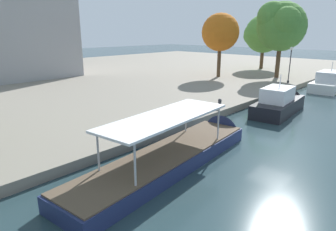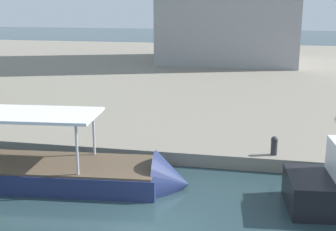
{
  "view_description": "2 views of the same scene",
  "coord_description": "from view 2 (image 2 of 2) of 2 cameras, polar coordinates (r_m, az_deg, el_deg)",
  "views": [
    {
      "loc": [
        -18.55,
        -7.57,
        7.28
      ],
      "look_at": [
        -5.55,
        4.49,
        2.24
      ],
      "focal_mm": 31.92,
      "sensor_mm": 36.0,
      "label": 1
    },
    {
      "loc": [
        2.86,
        -13.34,
        7.34
      ],
      "look_at": [
        -0.82,
        4.34,
        2.79
      ],
      "focal_mm": 48.66,
      "sensor_mm": 36.0,
      "label": 2
    }
  ],
  "objects": [
    {
      "name": "tour_boat_1",
      "position": [
        19.96,
        -17.12,
        -7.02
      ],
      "size": [
        14.65,
        4.19,
        4.11
      ],
      "rotation": [
        0.0,
        0.0,
        0.09
      ],
      "color": "navy",
      "rests_on": "ground_plane"
    },
    {
      "name": "ground_plane",
      "position": [
        15.49,
        -0.31,
        -14.14
      ],
      "size": [
        220.0,
        220.0,
        0.0
      ],
      "primitive_type": "plane",
      "color": "#23383D"
    },
    {
      "name": "mooring_bollard_0",
      "position": [
        20.96,
        13.16,
        -3.61
      ],
      "size": [
        0.32,
        0.32,
        0.87
      ],
      "color": "#2D2D33",
      "rests_on": "dock_promenade"
    },
    {
      "name": "dock_promenade",
      "position": [
        47.46,
        8.2,
        5.48
      ],
      "size": [
        120.0,
        55.0,
        0.62
      ],
      "primitive_type": "cube",
      "color": "gray",
      "rests_on": "ground_plane"
    }
  ]
}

